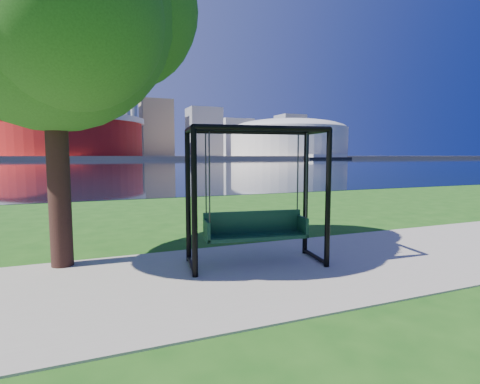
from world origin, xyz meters
TOP-DOWN VIEW (x-y plane):
  - ground at (0.00, 0.00)m, footprint 900.00×900.00m
  - path at (0.00, -0.50)m, footprint 120.00×4.00m
  - river at (0.00, 102.00)m, footprint 900.00×180.00m
  - far_bank at (0.00, 306.00)m, footprint 900.00×228.00m
  - stadium at (-10.00, 235.00)m, footprint 83.00×83.00m
  - arena at (135.00, 235.00)m, footprint 84.00×84.00m
  - skyline at (-4.27, 319.39)m, footprint 392.00×66.00m
  - swing at (0.60, -0.03)m, footprint 2.70×1.47m
  - park_tree at (-2.88, 1.27)m, footprint 5.59×5.05m
  - barge at (132.81, 183.54)m, footprint 29.99×8.67m

SIDE VIEW (x-z plane):
  - ground at x=0.00m, z-range 0.00..0.00m
  - river at x=0.00m, z-range 0.00..0.02m
  - path at x=0.00m, z-range 0.00..0.03m
  - far_bank at x=0.00m, z-range 0.00..2.00m
  - swing at x=0.60m, z-range -0.04..2.58m
  - barge at x=132.81m, z-range -0.14..2.84m
  - park_tree at x=-2.88m, z-range 1.35..8.30m
  - stadium at x=-10.00m, z-range -1.77..30.23m
  - arena at x=135.00m, z-range 2.59..29.15m
  - skyline at x=-4.27m, z-range -12.36..84.14m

